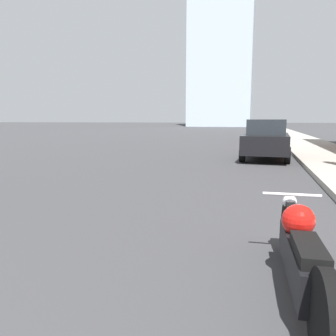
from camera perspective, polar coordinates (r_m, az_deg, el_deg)
sidewalk at (r=38.81m, az=20.00°, el=5.63°), size 3.05×240.00×0.15m
motorcycle at (r=3.27m, az=22.15°, el=-13.57°), size 0.62×2.47×0.78m
parked_car_black at (r=13.83m, az=16.73°, el=4.78°), size 1.97×4.05×1.60m
parked_car_red at (r=26.63m, az=16.48°, el=6.34°), size 2.08×4.44×1.56m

